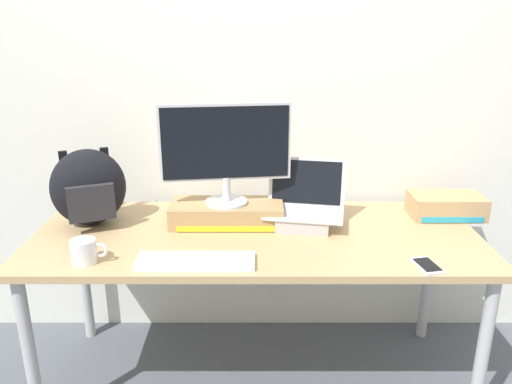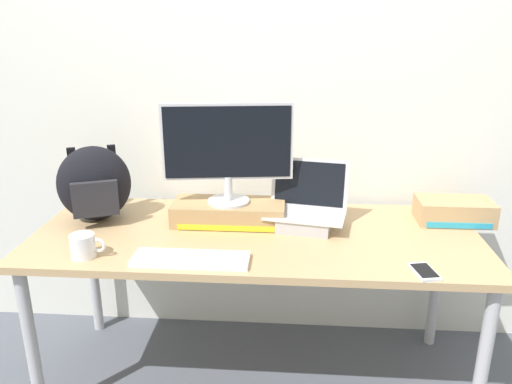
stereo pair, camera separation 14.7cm
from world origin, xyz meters
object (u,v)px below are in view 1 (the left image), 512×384
toner_box_yellow (227,213)px  messenger_backpack (88,188)px  cell_phone (427,266)px  external_keyboard (196,261)px  desktop_monitor (226,150)px  plush_toy (105,196)px  open_laptop (304,213)px  coffee_mug (85,251)px  toner_box_cyan (446,206)px

toner_box_yellow → messenger_backpack: messenger_backpack is taller
messenger_backpack → cell_phone: bearing=-38.3°
external_keyboard → cell_phone: size_ratio=2.99×
desktop_monitor → plush_toy: (-0.59, 0.21, -0.28)m
open_laptop → plush_toy: open_laptop is taller
desktop_monitor → coffee_mug: size_ratio=4.10×
toner_box_yellow → open_laptop: (0.33, -0.02, 0.01)m
open_laptop → plush_toy: bearing=176.3°
coffee_mug → toner_box_cyan: bearing=17.3°
messenger_backpack → plush_toy: messenger_backpack is taller
cell_phone → plush_toy: size_ratio=1.45×
cell_phone → coffee_mug: bearing=166.6°
toner_box_yellow → toner_box_cyan: toner_box_cyan is taller
desktop_monitor → plush_toy: desktop_monitor is taller
open_laptop → messenger_backpack: 0.93m
coffee_mug → cell_phone: size_ratio=0.93×
external_keyboard → coffee_mug: size_ratio=3.21×
toner_box_yellow → desktop_monitor: (0.00, -0.00, 0.29)m
toner_box_yellow → messenger_backpack: 0.60m
open_laptop → coffee_mug: (-0.83, -0.36, -0.01)m
external_keyboard → coffee_mug: bearing=178.5°
cell_phone → toner_box_cyan: (0.24, 0.50, 0.04)m
toner_box_cyan → external_keyboard: bearing=-156.4°
toner_box_yellow → toner_box_cyan: 0.99m
messenger_backpack → desktop_monitor: bearing=-20.4°
open_laptop → toner_box_cyan: (0.65, 0.10, -0.01)m
open_laptop → external_keyboard: bearing=-128.9°
plush_toy → desktop_monitor: bearing=-19.9°
toner_box_yellow → desktop_monitor: size_ratio=0.89×
desktop_monitor → cell_phone: desktop_monitor is taller
desktop_monitor → cell_phone: bearing=-36.5°
external_keyboard → toner_box_cyan: toner_box_cyan is taller
desktop_monitor → external_keyboard: size_ratio=1.28×
cell_phone → toner_box_yellow: bearing=139.2°
open_laptop → toner_box_yellow: bearing=-173.1°
desktop_monitor → coffee_mug: 0.69m
cell_phone → plush_toy: 1.47m
external_keyboard → plush_toy: 0.78m
desktop_monitor → toner_box_cyan: size_ratio=1.71×
coffee_mug → toner_box_yellow: bearing=37.2°
external_keyboard → toner_box_cyan: 1.18m
messenger_backpack → plush_toy: 0.25m
open_laptop → messenger_backpack: messenger_backpack is taller
open_laptop → cell_phone: open_laptop is taller
desktop_monitor → plush_toy: size_ratio=5.52×
cell_phone → toner_box_cyan: size_ratio=0.45×
messenger_backpack → coffee_mug: messenger_backpack is taller
toner_box_yellow → cell_phone: toner_box_yellow is taller
coffee_mug → plush_toy: 0.60m
open_laptop → toner_box_cyan: open_laptop is taller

